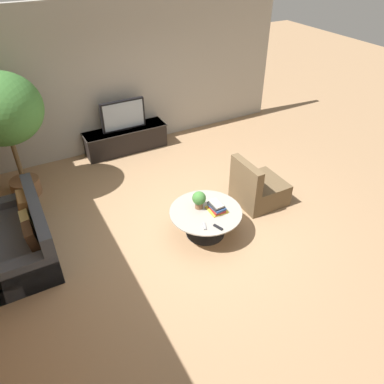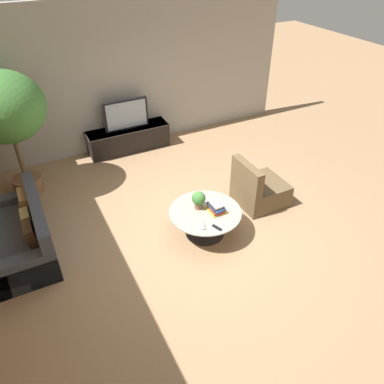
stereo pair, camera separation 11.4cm
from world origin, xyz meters
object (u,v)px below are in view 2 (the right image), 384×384
(coffee_table, at_px, (205,218))
(armchair_wicker, at_px, (258,190))
(media_console, at_px, (129,138))
(television, at_px, (126,115))
(potted_palm_tall, at_px, (5,111))
(potted_plant_tabletop, at_px, (199,199))
(couch_by_wall, at_px, (23,236))

(coffee_table, distance_m, armchair_wicker, 1.25)
(media_console, relative_size, coffee_table, 1.57)
(television, bearing_deg, coffee_table, -87.24)
(armchair_wicker, relative_size, potted_palm_tall, 0.39)
(media_console, bearing_deg, potted_plant_tabletop, -88.06)
(couch_by_wall, relative_size, armchair_wicker, 2.01)
(media_console, bearing_deg, couch_by_wall, -136.87)
(television, distance_m, potted_plant_tabletop, 3.05)
(media_console, xyz_separation_m, armchair_wicker, (1.37, -2.87, 0.01))
(armchair_wicker, distance_m, potted_plant_tabletop, 1.32)
(media_console, bearing_deg, television, -90.00)
(television, xyz_separation_m, potted_plant_tabletop, (0.10, -3.04, -0.21))
(potted_plant_tabletop, bearing_deg, couch_by_wall, 163.36)
(potted_palm_tall, relative_size, potted_plant_tabletop, 7.65)
(media_console, distance_m, armchair_wicker, 3.18)
(coffee_table, height_order, potted_plant_tabletop, potted_plant_tabletop)
(armchair_wicker, bearing_deg, coffee_table, 103.49)
(television, bearing_deg, couch_by_wall, -136.89)
(coffee_table, distance_m, couch_by_wall, 2.73)
(coffee_table, bearing_deg, television, 92.76)
(media_console, xyz_separation_m, coffee_table, (0.15, -3.16, 0.05))
(couch_by_wall, height_order, armchair_wicker, armchair_wicker)
(media_console, height_order, coffee_table, media_console)
(television, relative_size, armchair_wicker, 1.08)
(armchair_wicker, bearing_deg, television, 25.53)
(potted_plant_tabletop, bearing_deg, coffee_table, -68.52)
(media_console, bearing_deg, potted_palm_tall, -162.71)
(armchair_wicker, xyz_separation_m, potted_palm_tall, (-3.55, 2.19, 1.32))
(couch_by_wall, bearing_deg, armchair_wicker, 81.17)
(media_console, height_order, potted_palm_tall, potted_palm_tall)
(coffee_table, bearing_deg, armchair_wicker, 13.49)
(coffee_table, xyz_separation_m, armchair_wicker, (1.22, 0.29, -0.04))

